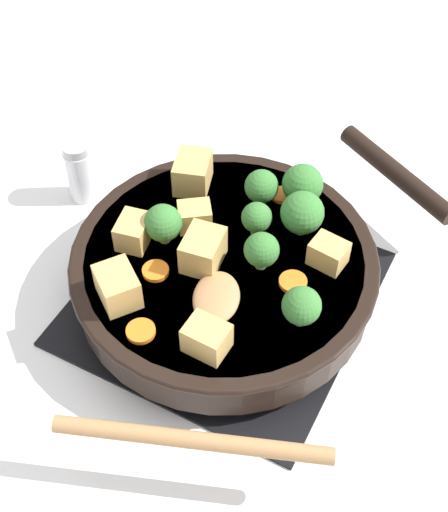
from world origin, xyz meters
name	(u,v)px	position (x,y,z in m)	size (l,w,h in m)	color
ground_plane	(224,298)	(0.00, 0.00, 0.00)	(2.40, 2.40, 0.00)	white
front_burner_grate	(224,292)	(0.00, 0.00, 0.01)	(0.31, 0.31, 0.03)	black
skillet_pan	(226,268)	(0.00, 0.00, 0.05)	(0.45, 0.37, 0.05)	black
wooden_spoon	(203,375)	(0.14, 0.05, 0.08)	(0.24, 0.24, 0.02)	#A87A4C
tofu_cube_center_large	(203,250)	(0.02, -0.02, 0.09)	(0.05, 0.04, 0.04)	tan
tofu_cube_near_handle	(195,216)	(-0.02, -0.05, 0.09)	(0.04, 0.03, 0.03)	tan
tofu_cube_east_chunk	(193,172)	(-0.08, -0.08, 0.10)	(0.05, 0.04, 0.04)	tan
tofu_cube_west_chunk	(118,287)	(0.10, -0.07, 0.09)	(0.05, 0.04, 0.04)	tan
tofu_cube_back_piece	(328,253)	(-0.04, 0.10, 0.09)	(0.04, 0.03, 0.03)	tan
tofu_cube_front_piece	(134,232)	(0.03, -0.10, 0.09)	(0.04, 0.03, 0.03)	tan
tofu_cube_mid_small	(207,338)	(0.11, 0.04, 0.09)	(0.04, 0.03, 0.03)	tan
broccoli_floret_near_spoon	(302,306)	(0.04, 0.11, 0.10)	(0.04, 0.04, 0.05)	#709956
broccoli_floret_center_top	(257,218)	(-0.05, 0.02, 0.10)	(0.03, 0.03, 0.04)	#709956
broccoli_floret_east_rim	(260,186)	(-0.09, 0.00, 0.10)	(0.04, 0.04, 0.05)	#709956
broccoli_floret_west_rim	(302,213)	(-0.07, 0.06, 0.11)	(0.05, 0.05, 0.05)	#709956
broccoli_floret_north_edge	(262,250)	(-0.01, 0.04, 0.10)	(0.04, 0.04, 0.04)	#709956
broccoli_floret_south_cluster	(163,223)	(0.01, -0.07, 0.10)	(0.04, 0.04, 0.05)	#709956
broccoli_floret_mid_floret	(303,184)	(-0.11, 0.04, 0.10)	(0.05, 0.05, 0.05)	#709956
carrot_slice_orange_thin	(141,331)	(0.13, -0.03, 0.08)	(0.03, 0.03, 0.01)	orange
carrot_slice_near_center	(281,195)	(-0.11, 0.02, 0.08)	(0.03, 0.03, 0.01)	orange
carrot_slice_edge_slice	(156,271)	(0.05, -0.05, 0.08)	(0.03, 0.03, 0.01)	orange
carrot_slice_under_broccoli	(292,283)	(0.00, 0.08, 0.08)	(0.03, 0.03, 0.01)	orange
salt_shaker	(81,172)	(-0.07, -0.24, 0.04)	(0.04, 0.04, 0.09)	white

